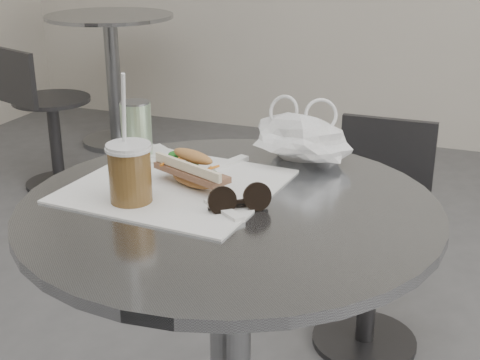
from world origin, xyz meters
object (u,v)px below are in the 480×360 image
(chair_far, at_px, (373,250))
(drink_can, at_px, (137,130))
(cafe_table, at_px, (230,333))
(banh_mi, at_px, (192,169))
(iced_coffee, at_px, (130,173))
(sunglasses, at_px, (239,201))
(bg_table, at_px, (113,64))
(bg_chair, at_px, (47,126))

(chair_far, relative_size, drink_can, 5.47)
(cafe_table, height_order, chair_far, cafe_table)
(banh_mi, relative_size, iced_coffee, 0.91)
(chair_far, bearing_deg, drink_can, 55.28)
(drink_can, bearing_deg, cafe_table, -30.01)
(cafe_table, height_order, iced_coffee, iced_coffee)
(chair_far, bearing_deg, sunglasses, 81.48)
(cafe_table, height_order, bg_table, same)
(bg_chair, xyz_separation_m, sunglasses, (1.56, -1.51, 0.45))
(banh_mi, bearing_deg, sunglasses, -7.85)
(bg_chair, bearing_deg, chair_far, -3.25)
(sunglasses, height_order, drink_can, drink_can)
(chair_far, bearing_deg, bg_chair, -23.28)
(bg_chair, xyz_separation_m, banh_mi, (1.44, -1.43, 0.47))
(chair_far, height_order, banh_mi, banh_mi)
(cafe_table, relative_size, drink_can, 6.18)
(bg_table, height_order, chair_far, bg_table)
(cafe_table, relative_size, bg_chair, 1.10)
(cafe_table, relative_size, banh_mi, 3.51)
(drink_can, bearing_deg, bg_chair, 133.60)
(chair_far, bearing_deg, bg_table, -39.73)
(iced_coffee, relative_size, sunglasses, 2.32)
(banh_mi, distance_m, iced_coffee, 0.13)
(chair_far, xyz_separation_m, sunglasses, (-0.11, -0.80, 0.46))
(bg_chair, relative_size, banh_mi, 3.18)
(sunglasses, bearing_deg, iced_coffee, 151.96)
(bg_chair, bearing_deg, banh_mi, -25.35)
(sunglasses, relative_size, drink_can, 0.84)
(cafe_table, bearing_deg, bg_table, 126.03)
(cafe_table, bearing_deg, chair_far, 79.51)
(banh_mi, xyz_separation_m, sunglasses, (0.12, -0.07, -0.02))
(bg_chair, distance_m, drink_can, 1.89)
(chair_far, relative_size, iced_coffee, 2.82)
(bg_table, relative_size, banh_mi, 3.42)
(bg_table, bearing_deg, chair_far, -39.26)
(iced_coffee, bearing_deg, sunglasses, 10.18)
(chair_far, distance_m, sunglasses, 0.93)
(bg_table, bearing_deg, drink_can, -57.02)
(cafe_table, xyz_separation_m, chair_far, (0.14, 0.77, -0.16))
(bg_chair, height_order, banh_mi, banh_mi)
(iced_coffee, xyz_separation_m, drink_can, (-0.11, 0.22, 0.00))
(bg_table, height_order, iced_coffee, iced_coffee)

